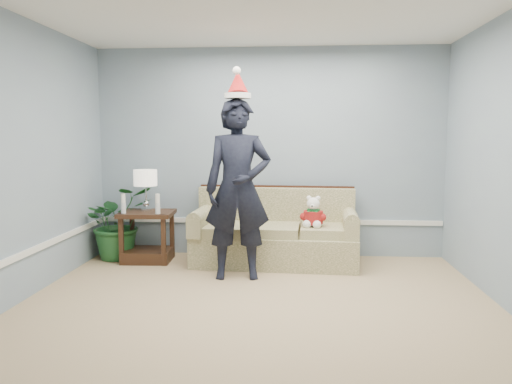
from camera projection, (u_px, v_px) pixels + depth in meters
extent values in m
cube|color=tan|center=(253.00, 326.00, 4.17)|extent=(4.50, 5.00, 0.02)
cube|color=#8299A6|center=(269.00, 153.00, 6.50)|extent=(4.50, 0.02, 2.70)
cube|color=#8299A6|center=(186.00, 209.00, 1.53)|extent=(4.50, 0.02, 2.70)
cube|color=white|center=(269.00, 221.00, 6.58)|extent=(4.48, 0.03, 0.06)
cube|color=#575F2D|center=(275.00, 248.00, 6.14)|extent=(2.03, 0.96, 0.38)
cube|color=#575F2D|center=(225.00, 229.00, 6.11)|extent=(0.62, 0.71, 0.11)
cube|color=#575F2D|center=(275.00, 229.00, 6.07)|extent=(0.62, 0.71, 0.11)
cube|color=#575F2D|center=(326.00, 230.00, 6.02)|extent=(0.62, 0.71, 0.11)
cube|color=#575F2D|center=(276.00, 208.00, 6.41)|extent=(2.00, 0.29, 0.53)
cube|color=black|center=(276.00, 187.00, 6.44)|extent=(1.99, 0.16, 0.05)
cube|color=#575F2D|center=(202.00, 223.00, 6.18)|extent=(0.22, 0.86, 0.23)
cube|color=#575F2D|center=(350.00, 225.00, 6.04)|extent=(0.22, 0.86, 0.23)
cube|color=#3C2016|center=(147.00, 214.00, 6.22)|extent=(0.68, 0.58, 0.05)
cube|color=#3C2016|center=(148.00, 255.00, 6.28)|extent=(0.61, 0.51, 0.15)
cube|color=#3C2016|center=(121.00, 239.00, 6.07)|extent=(0.05, 0.05, 0.63)
cube|color=#3C2016|center=(164.00, 240.00, 6.03)|extent=(0.05, 0.05, 0.63)
cube|color=#3C2016|center=(132.00, 233.00, 6.48)|extent=(0.05, 0.05, 0.63)
cube|color=#3C2016|center=(172.00, 233.00, 6.44)|extent=(0.05, 0.05, 0.63)
cylinder|color=silver|center=(146.00, 210.00, 6.28)|extent=(0.14, 0.14, 0.03)
sphere|color=silver|center=(146.00, 204.00, 6.27)|extent=(0.08, 0.08, 0.08)
cylinder|color=silver|center=(146.00, 194.00, 6.26)|extent=(0.02, 0.02, 0.29)
cylinder|color=beige|center=(145.00, 178.00, 6.23)|extent=(0.29, 0.29, 0.20)
cylinder|color=silver|center=(123.00, 208.00, 6.07)|extent=(0.06, 0.06, 0.13)
cylinder|color=white|center=(123.00, 198.00, 6.06)|extent=(0.05, 0.05, 0.11)
cylinder|color=silver|center=(158.00, 208.00, 6.04)|extent=(0.06, 0.06, 0.13)
cylinder|color=white|center=(157.00, 198.00, 6.02)|extent=(0.05, 0.05, 0.11)
imported|color=#1E5426|center=(118.00, 222.00, 6.38)|extent=(1.11, 1.10, 0.94)
imported|color=black|center=(238.00, 189.00, 5.46)|extent=(0.77, 0.56, 1.98)
cylinder|color=white|center=(238.00, 96.00, 5.34)|extent=(0.32, 0.32, 0.06)
cone|color=#B22613|center=(238.00, 82.00, 5.35)|extent=(0.28, 0.34, 0.33)
sphere|color=white|center=(237.00, 71.00, 5.24)|extent=(0.09, 0.09, 0.09)
sphere|color=white|center=(313.00, 217.00, 5.95)|extent=(0.22, 0.22, 0.22)
cylinder|color=#B22613|center=(313.00, 217.00, 5.95)|extent=(0.27, 0.27, 0.15)
cylinder|color=#0F6128|center=(313.00, 210.00, 5.94)|extent=(0.18, 0.18, 0.03)
sphere|color=white|center=(308.00, 224.00, 5.86)|extent=(0.10, 0.10, 0.10)
sphere|color=white|center=(319.00, 225.00, 5.85)|extent=(0.10, 0.10, 0.10)
sphere|color=white|center=(313.00, 204.00, 5.92)|extent=(0.15, 0.15, 0.15)
sphere|color=black|center=(314.00, 206.00, 5.83)|extent=(0.02, 0.02, 0.02)
sphere|color=white|center=(309.00, 198.00, 5.93)|extent=(0.06, 0.06, 0.06)
sphere|color=white|center=(318.00, 198.00, 5.92)|extent=(0.06, 0.06, 0.06)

